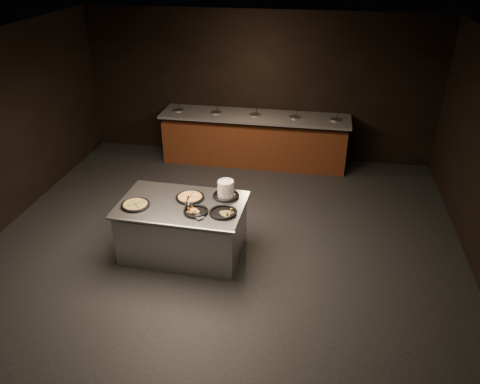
{
  "coord_description": "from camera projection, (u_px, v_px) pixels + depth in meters",
  "views": [
    {
      "loc": [
        1.28,
        -5.06,
        4.03
      ],
      "look_at": [
        0.3,
        0.3,
        1.07
      ],
      "focal_mm": 35.0,
      "sensor_mm": 36.0,
      "label": 1
    }
  ],
  "objects": [
    {
      "name": "room",
      "position": [
        212.0,
        175.0,
        5.8
      ],
      "size": [
        7.02,
        8.02,
        2.92
      ],
      "color": "black",
      "rests_on": "ground"
    },
    {
      "name": "salad_bar",
      "position": [
        254.0,
        142.0,
        9.36
      ],
      "size": [
        3.7,
        0.83,
        1.18
      ],
      "color": "#5E2B16",
      "rests_on": "ground"
    },
    {
      "name": "serving_counter",
      "position": [
        183.0,
        230.0,
        6.63
      ],
      "size": [
        1.75,
        1.15,
        0.82
      ],
      "rotation": [
        0.0,
        0.0,
        -0.03
      ],
      "color": "#B9BBC0",
      "rests_on": "ground"
    },
    {
      "name": "plate_stack",
      "position": [
        226.0,
        190.0,
        6.52
      ],
      "size": [
        0.23,
        0.23,
        0.26
      ],
      "primitive_type": "cylinder",
      "color": "silver",
      "rests_on": "serving_counter"
    },
    {
      "name": "pan_veggie_whole",
      "position": [
        135.0,
        205.0,
        6.36
      ],
      "size": [
        0.39,
        0.39,
        0.04
      ],
      "rotation": [
        0.0,
        0.0,
        0.73
      ],
      "color": "black",
      "rests_on": "serving_counter"
    },
    {
      "name": "pan_cheese_whole",
      "position": [
        190.0,
        197.0,
        6.55
      ],
      "size": [
        0.4,
        0.4,
        0.04
      ],
      "rotation": [
        0.0,
        0.0,
        -0.02
      ],
      "color": "black",
      "rests_on": "serving_counter"
    },
    {
      "name": "pan_cheese_slices_a",
      "position": [
        226.0,
        195.0,
        6.6
      ],
      "size": [
        0.38,
        0.38,
        0.04
      ],
      "rotation": [
        0.0,
        0.0,
        0.58
      ],
      "color": "black",
      "rests_on": "serving_counter"
    },
    {
      "name": "pan_cheese_slices_b",
      "position": [
        196.0,
        211.0,
        6.21
      ],
      "size": [
        0.34,
        0.34,
        0.04
      ],
      "rotation": [
        0.0,
        0.0,
        2.43
      ],
      "color": "black",
      "rests_on": "serving_counter"
    },
    {
      "name": "pan_veggie_slices",
      "position": [
        223.0,
        212.0,
        6.19
      ],
      "size": [
        0.37,
        0.37,
        0.04
      ],
      "rotation": [
        0.0,
        0.0,
        -0.77
      ],
      "color": "black",
      "rests_on": "serving_counter"
    },
    {
      "name": "server_left",
      "position": [
        188.0,
        203.0,
        6.29
      ],
      "size": [
        0.1,
        0.33,
        0.16
      ],
      "rotation": [
        0.0,
        0.0,
        1.5
      ],
      "color": "#B9BBC0",
      "rests_on": "serving_counter"
    },
    {
      "name": "server_right",
      "position": [
        192.0,
        209.0,
        6.14
      ],
      "size": [
        0.31,
        0.27,
        0.18
      ],
      "rotation": [
        0.0,
        0.0,
        -0.66
      ],
      "color": "#B9BBC0",
      "rests_on": "serving_counter"
    }
  ]
}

